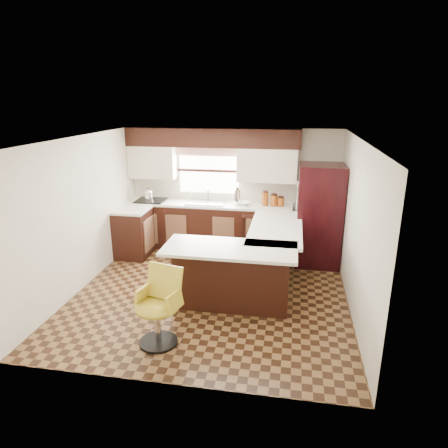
% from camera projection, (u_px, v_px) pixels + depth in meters
% --- Properties ---
extents(floor, '(4.40, 4.40, 0.00)m').
position_uv_depth(floor, '(212.00, 291.00, 6.38)').
color(floor, '#49301A').
rests_on(floor, ground).
extents(ceiling, '(4.40, 4.40, 0.00)m').
position_uv_depth(ceiling, '(211.00, 139.00, 5.65)').
color(ceiling, silver).
rests_on(ceiling, wall_back).
extents(wall_back, '(4.40, 0.00, 4.40)m').
position_uv_depth(wall_back, '(233.00, 188.00, 8.08)').
color(wall_back, beige).
rests_on(wall_back, floor).
extents(wall_front, '(4.40, 0.00, 4.40)m').
position_uv_depth(wall_front, '(166.00, 284.00, 3.95)').
color(wall_front, beige).
rests_on(wall_front, floor).
extents(wall_left, '(0.00, 4.40, 4.40)m').
position_uv_depth(wall_left, '(83.00, 213.00, 6.36)').
color(wall_left, beige).
rests_on(wall_left, floor).
extents(wall_right, '(0.00, 4.40, 4.40)m').
position_uv_depth(wall_right, '(356.00, 227.00, 5.67)').
color(wall_right, beige).
rests_on(wall_right, floor).
extents(base_cab_back, '(3.30, 0.60, 0.90)m').
position_uv_depth(base_cab_back, '(209.00, 227.00, 8.10)').
color(base_cab_back, black).
rests_on(base_cab_back, floor).
extents(base_cab_left, '(0.60, 0.70, 0.90)m').
position_uv_depth(base_cab_left, '(134.00, 233.00, 7.71)').
color(base_cab_left, black).
rests_on(base_cab_left, floor).
extents(counter_back, '(3.30, 0.60, 0.04)m').
position_uv_depth(counter_back, '(209.00, 204.00, 7.96)').
color(counter_back, silver).
rests_on(counter_back, base_cab_back).
extents(counter_left, '(0.60, 0.70, 0.04)m').
position_uv_depth(counter_left, '(132.00, 210.00, 7.57)').
color(counter_left, silver).
rests_on(counter_left, base_cab_left).
extents(soffit, '(3.40, 0.35, 0.36)m').
position_uv_depth(soffit, '(212.00, 138.00, 7.67)').
color(soffit, black).
rests_on(soffit, wall_back).
extents(upper_cab_left, '(0.94, 0.35, 0.64)m').
position_uv_depth(upper_cab_left, '(153.00, 162.00, 8.02)').
color(upper_cab_left, beige).
rests_on(upper_cab_left, wall_back).
extents(upper_cab_right, '(1.14, 0.35, 0.64)m').
position_uv_depth(upper_cab_right, '(267.00, 165.00, 7.64)').
color(upper_cab_right, beige).
rests_on(upper_cab_right, wall_back).
extents(window_pane, '(1.20, 0.02, 0.90)m').
position_uv_depth(window_pane, '(209.00, 171.00, 8.04)').
color(window_pane, white).
rests_on(window_pane, wall_back).
extents(valance, '(1.30, 0.06, 0.18)m').
position_uv_depth(valance, '(208.00, 151.00, 7.88)').
color(valance, '#D19B93').
rests_on(valance, wall_back).
extents(sink, '(0.75, 0.45, 0.03)m').
position_uv_depth(sink, '(206.00, 203.00, 7.93)').
color(sink, '#B2B2B7').
rests_on(sink, counter_back).
extents(dishwasher, '(0.58, 0.03, 0.78)m').
position_uv_depth(dishwasher, '(257.00, 235.00, 7.67)').
color(dishwasher, black).
rests_on(dishwasher, floor).
extents(cooktop, '(0.58, 0.50, 0.02)m').
position_uv_depth(cooktop, '(151.00, 200.00, 8.12)').
color(cooktop, black).
rests_on(cooktop, counter_back).
extents(peninsula_long, '(0.60, 1.95, 0.90)m').
position_uv_depth(peninsula_long, '(272.00, 254.00, 6.68)').
color(peninsula_long, black).
rests_on(peninsula_long, floor).
extents(peninsula_return, '(1.65, 0.60, 0.90)m').
position_uv_depth(peninsula_return, '(232.00, 277.00, 5.85)').
color(peninsula_return, black).
rests_on(peninsula_return, floor).
extents(counter_pen_long, '(0.84, 1.95, 0.04)m').
position_uv_depth(counter_pen_long, '(276.00, 228.00, 6.53)').
color(counter_pen_long, silver).
rests_on(counter_pen_long, peninsula_long).
extents(counter_pen_return, '(1.89, 0.84, 0.04)m').
position_uv_depth(counter_pen_return, '(230.00, 249.00, 5.63)').
color(counter_pen_return, silver).
rests_on(counter_pen_return, peninsula_return).
extents(refrigerator, '(0.79, 0.76, 1.85)m').
position_uv_depth(refrigerator, '(319.00, 215.00, 7.22)').
color(refrigerator, black).
rests_on(refrigerator, floor).
extents(bar_chair, '(0.65, 0.65, 0.99)m').
position_uv_depth(bar_chair, '(157.00, 308.00, 4.89)').
color(bar_chair, gold).
rests_on(bar_chair, floor).
extents(kettle, '(0.18, 0.18, 0.25)m').
position_uv_depth(kettle, '(149.00, 194.00, 8.09)').
color(kettle, silver).
rests_on(kettle, cooktop).
extents(percolator, '(0.14, 0.14, 0.31)m').
position_uv_depth(percolator, '(237.00, 197.00, 7.81)').
color(percolator, silver).
rests_on(percolator, counter_back).
extents(mixing_bowl, '(0.30, 0.30, 0.06)m').
position_uv_depth(mixing_bowl, '(243.00, 203.00, 7.82)').
color(mixing_bowl, white).
rests_on(mixing_bowl, counter_back).
extents(canister_large, '(0.12, 0.12, 0.26)m').
position_uv_depth(canister_large, '(265.00, 199.00, 7.74)').
color(canister_large, '#924312').
rests_on(canister_large, counter_back).
extents(canister_med, '(0.14, 0.14, 0.21)m').
position_uv_depth(canister_med, '(274.00, 201.00, 7.72)').
color(canister_med, '#924312').
rests_on(canister_med, counter_back).
extents(canister_small, '(0.12, 0.12, 0.17)m').
position_uv_depth(canister_small, '(281.00, 202.00, 7.71)').
color(canister_small, '#924312').
rests_on(canister_small, counter_back).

